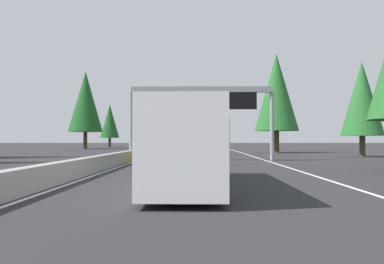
{
  "coord_description": "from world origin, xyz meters",
  "views": [
    {
      "loc": [
        -2.98,
        -5.65,
        1.86
      ],
      "look_at": [
        62.86,
        -4.54,
        3.03
      ],
      "focal_mm": 38.9,
      "sensor_mm": 36.0,
      "label": 1
    }
  ],
  "objects_px": {
    "box_truck_distant_b": "(198,141)",
    "oncoming_near": "(140,147)",
    "sign_gantry_overhead": "(203,102)",
    "bus_far_left": "(187,143)",
    "conifer_right_mid": "(277,92)",
    "conifer_left_far": "(110,121)",
    "sedan_far_center": "(198,146)",
    "conifer_right_near": "(362,99)",
    "conifer_left_mid": "(85,102)",
    "pickup_mid_right": "(199,143)",
    "minivan_distant_a": "(180,144)",
    "sedan_near_right": "(198,145)",
    "bus_far_right": "(183,140)",
    "sedan_near_center": "(153,154)"
  },
  "relations": [
    {
      "from": "sedan_near_center",
      "to": "sedan_far_center",
      "type": "relative_size",
      "value": 1.0
    },
    {
      "from": "bus_far_left",
      "to": "conifer_right_mid",
      "type": "xyz_separation_m",
      "value": [
        41.92,
        -11.36,
        6.75
      ]
    },
    {
      "from": "sedan_near_right",
      "to": "bus_far_right",
      "type": "relative_size",
      "value": 0.38
    },
    {
      "from": "pickup_mid_right",
      "to": "conifer_left_mid",
      "type": "bearing_deg",
      "value": 141.51
    },
    {
      "from": "bus_far_left",
      "to": "sedan_far_center",
      "type": "relative_size",
      "value": 2.61
    },
    {
      "from": "conifer_left_mid",
      "to": "conifer_left_far",
      "type": "height_order",
      "value": "conifer_left_mid"
    },
    {
      "from": "bus_far_right",
      "to": "conifer_left_far",
      "type": "distance_m",
      "value": 20.48
    },
    {
      "from": "sign_gantry_overhead",
      "to": "bus_far_left",
      "type": "xyz_separation_m",
      "value": [
        -19.86,
        0.86,
        -3.44
      ]
    },
    {
      "from": "minivan_distant_a",
      "to": "box_truck_distant_b",
      "type": "height_order",
      "value": "box_truck_distant_b"
    },
    {
      "from": "sedan_far_center",
      "to": "minivan_distant_a",
      "type": "xyz_separation_m",
      "value": [
        3.13,
        3.45,
        0.27
      ]
    },
    {
      "from": "sedan_near_center",
      "to": "conifer_left_far",
      "type": "bearing_deg",
      "value": 15.16
    },
    {
      "from": "conifer_right_mid",
      "to": "conifer_left_mid",
      "type": "height_order",
      "value": "conifer_left_mid"
    },
    {
      "from": "sedan_far_center",
      "to": "conifer_right_mid",
      "type": "bearing_deg",
      "value": -148.81
    },
    {
      "from": "bus_far_left",
      "to": "conifer_left_mid",
      "type": "relative_size",
      "value": 0.76
    },
    {
      "from": "conifer_right_mid",
      "to": "conifer_left_far",
      "type": "relative_size",
      "value": 1.36
    },
    {
      "from": "oncoming_near",
      "to": "conifer_right_mid",
      "type": "relative_size",
      "value": 0.32
    },
    {
      "from": "conifer_right_near",
      "to": "conifer_left_far",
      "type": "height_order",
      "value": "conifer_right_near"
    },
    {
      "from": "sedan_near_center",
      "to": "conifer_left_mid",
      "type": "height_order",
      "value": "conifer_left_mid"
    },
    {
      "from": "minivan_distant_a",
      "to": "conifer_left_mid",
      "type": "xyz_separation_m",
      "value": [
        1.1,
        18.62,
        8.29
      ]
    },
    {
      "from": "sedan_far_center",
      "to": "sedan_near_right",
      "type": "xyz_separation_m",
      "value": [
        18.28,
        0.09,
        0.0
      ]
    },
    {
      "from": "sign_gantry_overhead",
      "to": "conifer_right_mid",
      "type": "xyz_separation_m",
      "value": [
        22.07,
        -10.5,
        3.31
      ]
    },
    {
      "from": "sedan_far_center",
      "to": "conifer_right_mid",
      "type": "height_order",
      "value": "conifer_right_mid"
    },
    {
      "from": "sedan_near_center",
      "to": "sedan_near_right",
      "type": "height_order",
      "value": "same"
    },
    {
      "from": "pickup_mid_right",
      "to": "bus_far_left",
      "type": "bearing_deg",
      "value": 179.76
    },
    {
      "from": "oncoming_near",
      "to": "conifer_left_mid",
      "type": "xyz_separation_m",
      "value": [
        19.99,
        13.56,
        8.56
      ]
    },
    {
      "from": "box_truck_distant_b",
      "to": "sedan_near_right",
      "type": "bearing_deg",
      "value": 0.21
    },
    {
      "from": "sign_gantry_overhead",
      "to": "sedan_near_center",
      "type": "height_order",
      "value": "sign_gantry_overhead"
    },
    {
      "from": "bus_far_left",
      "to": "conifer_right_mid",
      "type": "bearing_deg",
      "value": -15.16
    },
    {
      "from": "sedan_far_center",
      "to": "bus_far_right",
      "type": "bearing_deg",
      "value": 6.94
    },
    {
      "from": "sign_gantry_overhead",
      "to": "bus_far_right",
      "type": "relative_size",
      "value": 1.1
    },
    {
      "from": "bus_far_right",
      "to": "conifer_right_near",
      "type": "bearing_deg",
      "value": -161.31
    },
    {
      "from": "minivan_distant_a",
      "to": "pickup_mid_right",
      "type": "distance_m",
      "value": 29.19
    },
    {
      "from": "minivan_distant_a",
      "to": "conifer_left_mid",
      "type": "bearing_deg",
      "value": 86.62
    },
    {
      "from": "box_truck_distant_b",
      "to": "conifer_left_mid",
      "type": "distance_m",
      "value": 36.84
    },
    {
      "from": "sign_gantry_overhead",
      "to": "minivan_distant_a",
      "type": "xyz_separation_m",
      "value": [
        43.46,
        4.0,
        -4.21
      ]
    },
    {
      "from": "conifer_right_mid",
      "to": "conifer_left_mid",
      "type": "distance_m",
      "value": 40.05
    },
    {
      "from": "conifer_right_mid",
      "to": "box_truck_distant_b",
      "type": "bearing_deg",
      "value": 118.43
    },
    {
      "from": "pickup_mid_right",
      "to": "conifer_left_mid",
      "type": "relative_size",
      "value": 0.37
    },
    {
      "from": "minivan_distant_a",
      "to": "pickup_mid_right",
      "type": "height_order",
      "value": "pickup_mid_right"
    },
    {
      "from": "sedan_far_center",
      "to": "conifer_right_near",
      "type": "xyz_separation_m",
      "value": [
        -31.81,
        -17.68,
        5.54
      ]
    },
    {
      "from": "oncoming_near",
      "to": "conifer_right_mid",
      "type": "bearing_deg",
      "value": 82.72
    },
    {
      "from": "bus_far_right",
      "to": "conifer_left_far",
      "type": "bearing_deg",
      "value": 120.78
    },
    {
      "from": "box_truck_distant_b",
      "to": "conifer_right_near",
      "type": "height_order",
      "value": "conifer_right_near"
    },
    {
      "from": "sedan_near_right",
      "to": "oncoming_near",
      "type": "bearing_deg",
      "value": 166.1
    },
    {
      "from": "sedan_near_center",
      "to": "oncoming_near",
      "type": "height_order",
      "value": "same"
    },
    {
      "from": "bus_far_left",
      "to": "minivan_distant_a",
      "type": "distance_m",
      "value": 63.4
    },
    {
      "from": "minivan_distant_a",
      "to": "conifer_left_far",
      "type": "height_order",
      "value": "conifer_left_far"
    },
    {
      "from": "box_truck_distant_b",
      "to": "oncoming_near",
      "type": "distance_m",
      "value": 12.08
    },
    {
      "from": "pickup_mid_right",
      "to": "conifer_left_far",
      "type": "xyz_separation_m",
      "value": [
        -10.41,
        21.15,
        5.28
      ]
    },
    {
      "from": "bus_far_left",
      "to": "sedan_near_center",
      "type": "xyz_separation_m",
      "value": [
        17.51,
        3.32,
        -1.03
      ]
    }
  ]
}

